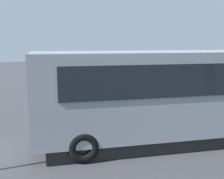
# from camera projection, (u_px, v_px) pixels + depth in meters

# --- Properties ---
(ground_plane) EXTENTS (80.00, 80.00, 0.00)m
(ground_plane) POSITION_uv_depth(u_px,v_px,m) (139.00, 110.00, 14.44)
(ground_plane) COLOR #38383D
(tour_bus) EXTENTS (10.16, 3.26, 3.25)m
(tour_bus) POSITION_uv_depth(u_px,v_px,m) (176.00, 97.00, 9.66)
(tour_bus) COLOR #8C939E
(tour_bus) RESTS_ON ground_plane
(spectator_far_left) EXTENTS (0.57, 0.33, 1.80)m
(spectator_far_left) POSITION_uv_depth(u_px,v_px,m) (155.00, 96.00, 12.62)
(spectator_far_left) COLOR black
(spectator_far_left) RESTS_ON ground_plane
(spectator_left) EXTENTS (0.57, 0.39, 1.74)m
(spectator_left) POSITION_uv_depth(u_px,v_px,m) (134.00, 99.00, 12.27)
(spectator_left) COLOR black
(spectator_left) RESTS_ON ground_plane
(spectator_centre) EXTENTS (0.58, 0.38, 1.72)m
(spectator_centre) POSITION_uv_depth(u_px,v_px,m) (114.00, 102.00, 11.61)
(spectator_centre) COLOR #473823
(spectator_centre) RESTS_ON ground_plane
(parked_motorcycle_silver) EXTENTS (2.05, 0.58, 0.99)m
(parked_motorcycle_silver) POSITION_uv_depth(u_px,v_px,m) (167.00, 112.00, 12.15)
(parked_motorcycle_silver) COLOR black
(parked_motorcycle_silver) RESTS_ON ground_plane
(stunt_motorcycle) EXTENTS (1.90, 0.69, 1.86)m
(stunt_motorcycle) POSITION_uv_depth(u_px,v_px,m) (77.00, 83.00, 16.69)
(stunt_motorcycle) COLOR black
(stunt_motorcycle) RESTS_ON ground_plane
(bay_line_a) EXTENTS (0.18, 4.38, 0.01)m
(bay_line_a) POSITION_uv_depth(u_px,v_px,m) (189.00, 100.00, 16.89)
(bay_line_a) COLOR white
(bay_line_a) RESTS_ON ground_plane
(bay_line_b) EXTENTS (0.17, 3.80, 0.01)m
(bay_line_b) POSITION_uv_depth(u_px,v_px,m) (149.00, 103.00, 16.09)
(bay_line_b) COLOR white
(bay_line_b) RESTS_ON ground_plane
(bay_line_c) EXTENTS (0.19, 4.64, 0.01)m
(bay_line_c) POSITION_uv_depth(u_px,v_px,m) (105.00, 106.00, 15.29)
(bay_line_c) COLOR white
(bay_line_c) RESTS_ON ground_plane
(bay_line_d) EXTENTS (0.19, 4.87, 0.01)m
(bay_line_d) POSITION_uv_depth(u_px,v_px,m) (56.00, 109.00, 14.49)
(bay_line_d) COLOR white
(bay_line_d) RESTS_ON ground_plane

